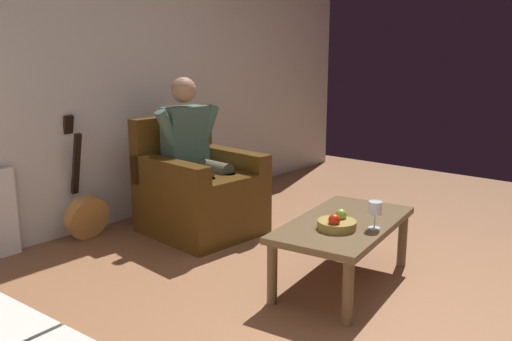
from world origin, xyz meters
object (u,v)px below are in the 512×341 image
Objects in this scene: guitar at (86,212)px; wine_glass_near at (375,210)px; armchair at (198,193)px; coffee_table at (344,230)px; fruit_bowl at (337,223)px; person_seated at (194,151)px.

guitar is 5.81× the size of wine_glass_near.
armchair reaches higher than coffee_table.
fruit_bowl is at bearing 15.50° from coffee_table.
guitar is at bearing -34.14° from armchair.
armchair is 0.34m from person_seated.
armchair is 0.82× the size of coffee_table.
guitar reaches higher than armchair.
armchair is 5.54× the size of wine_glass_near.
armchair is 0.95× the size of guitar.
person_seated is 7.46× the size of wine_glass_near.
person_seated is at bearing -100.38° from fruit_bowl.
wine_glass_near is 0.24m from fruit_bowl.
armchair is at bearing -100.52° from fruit_bowl.
armchair is at bearing 90.00° from person_seated.
coffee_table is at bearing 89.75° from armchair.
guitar is at bearing -32.29° from person_seated.
fruit_bowl is at bearing 101.62° from guitar.
guitar is 2.04m from fruit_bowl.
person_seated is 0.96m from guitar.
armchair reaches higher than wine_glass_near.
coffee_table is at bearing 106.08° from guitar.
wine_glass_near is (-0.55, 2.15, 0.31)m from guitar.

